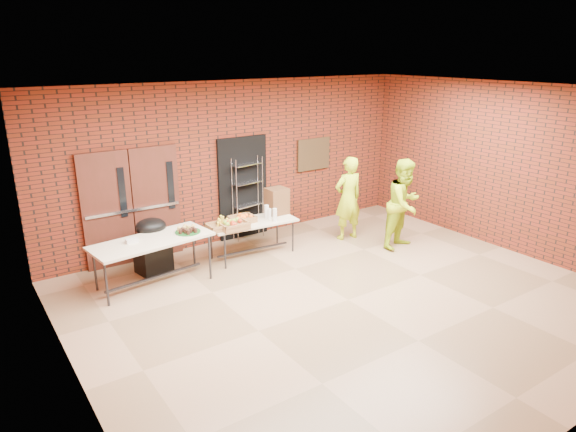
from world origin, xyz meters
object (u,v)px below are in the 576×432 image
object	(u,v)px
table_right	(252,224)
wire_rack	(248,198)
covered_grill	(152,245)
volunteer_man	(404,204)
table_left	(152,243)
coffee_dispenser	(277,201)
volunteer_woman	(348,198)

from	to	relation	value
table_right	wire_rack	bearing A→B (deg)	68.70
covered_grill	volunteer_man	distance (m)	4.81
table_right	volunteer_man	distance (m)	2.99
table_left	coffee_dispenser	xyz separation A→B (m)	(2.66, 0.33, 0.20)
covered_grill	volunteer_woman	bearing A→B (deg)	-18.16
wire_rack	coffee_dispenser	size ratio (longest dim) A/B	3.33
volunteer_woman	volunteer_man	size ratio (longest dim) A/B	0.97
wire_rack	table_right	bearing A→B (deg)	-124.55
table_left	table_right	bearing A→B (deg)	-1.87
wire_rack	volunteer_woman	size ratio (longest dim) A/B	0.99
wire_rack	volunteer_man	xyz separation A→B (m)	(2.27, -2.16, 0.04)
wire_rack	table_right	size ratio (longest dim) A/B	1.00
wire_rack	table_left	size ratio (longest dim) A/B	0.84
coffee_dispenser	covered_grill	world-z (taller)	coffee_dispenser
coffee_dispenser	volunteer_man	distance (m)	2.49
table_left	coffee_dispenser	distance (m)	2.69
wire_rack	volunteer_woman	xyz separation A→B (m)	(1.67, -1.18, 0.01)
coffee_dispenser	wire_rack	bearing A→B (deg)	107.61
volunteer_woman	table_right	bearing A→B (deg)	-3.52
coffee_dispenser	volunteer_woman	xyz separation A→B (m)	(1.44, -0.45, -0.07)
table_left	volunteer_woman	world-z (taller)	volunteer_woman
covered_grill	volunteer_man	size ratio (longest dim) A/B	0.56
table_left	table_right	size ratio (longest dim) A/B	1.20
covered_grill	wire_rack	bearing A→B (deg)	4.72
wire_rack	table_left	distance (m)	2.65
table_right	covered_grill	distance (m)	1.87
volunteer_man	table_right	bearing A→B (deg)	143.31
coffee_dispenser	volunteer_woman	world-z (taller)	volunteer_woman
volunteer_man	covered_grill	bearing A→B (deg)	149.32
wire_rack	coffee_dispenser	xyz separation A→B (m)	(0.23, -0.73, 0.09)
table_right	coffee_dispenser	distance (m)	0.73
table_left	table_right	distance (m)	2.02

